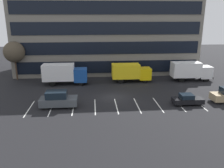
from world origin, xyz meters
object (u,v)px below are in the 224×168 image
at_px(box_truck_yellow_all, 131,72).
at_px(box_truck_white, 191,70).
at_px(bare_tree, 14,52).
at_px(box_truck_blue, 64,73).
at_px(suv_charcoal, 58,99).
at_px(sedan_black, 187,100).

distance_m(box_truck_yellow_all, box_truck_white, 10.97).
bearing_deg(bare_tree, box_truck_blue, -22.35).
bearing_deg(box_truck_white, suv_charcoal, -153.76).
relative_size(box_truck_white, bare_tree, 1.05).
bearing_deg(box_truck_blue, box_truck_white, 1.29).
height_order(box_truck_white, sedan_black, box_truck_white).
relative_size(box_truck_yellow_all, suv_charcoal, 1.47).
height_order(box_truck_white, suv_charcoal, box_truck_white).
height_order(box_truck_blue, bare_tree, bare_tree).
height_order(box_truck_blue, suv_charcoal, box_truck_blue).
bearing_deg(suv_charcoal, bare_tree, 123.68).
relative_size(box_truck_blue, bare_tree, 1.08).
bearing_deg(box_truck_yellow_all, sedan_black, -63.28).
distance_m(box_truck_white, suv_charcoal, 24.78).
relative_size(box_truck_blue, suv_charcoal, 1.59).
xyz_separation_m(box_truck_blue, suv_charcoal, (0.33, -10.44, -0.94)).
xyz_separation_m(box_truck_blue, bare_tree, (-9.13, 3.75, 3.15)).
bearing_deg(suv_charcoal, box_truck_yellow_all, 44.45).
bearing_deg(box_truck_blue, suv_charcoal, -88.20).
height_order(suv_charcoal, sedan_black, suv_charcoal).
bearing_deg(suv_charcoal, sedan_black, -1.67).
bearing_deg(bare_tree, box_truck_white, -5.85).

